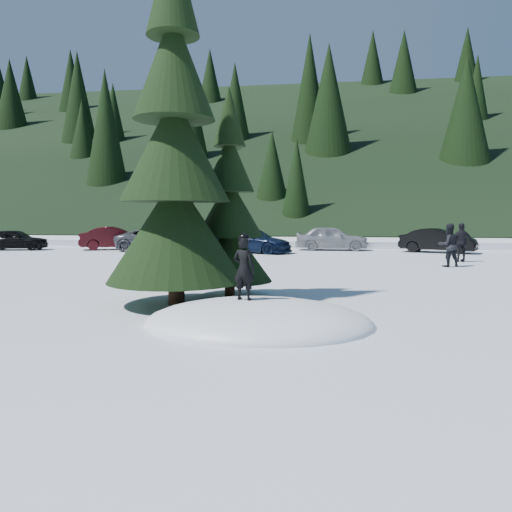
# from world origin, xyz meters

# --- Properties ---
(ground) EXTENTS (200.00, 200.00, 0.00)m
(ground) POSITION_xyz_m (0.00, 0.00, 0.00)
(ground) COLOR white
(ground) RESTS_ON ground
(snow_mound) EXTENTS (4.48, 3.52, 0.96)m
(snow_mound) POSITION_xyz_m (0.00, 0.00, 0.00)
(snow_mound) COLOR white
(snow_mound) RESTS_ON ground
(forest_hillside) EXTENTS (200.00, 60.00, 25.00)m
(forest_hillside) POSITION_xyz_m (0.00, 54.00, 12.50)
(forest_hillside) COLOR black
(forest_hillside) RESTS_ON ground
(spruce_tall) EXTENTS (3.20, 3.20, 8.60)m
(spruce_tall) POSITION_xyz_m (-2.20, 1.80, 3.32)
(spruce_tall) COLOR black
(spruce_tall) RESTS_ON ground
(spruce_short) EXTENTS (2.20, 2.20, 5.37)m
(spruce_short) POSITION_xyz_m (-1.20, 3.20, 2.10)
(spruce_short) COLOR black
(spruce_short) RESTS_ON ground
(child_skier) EXTENTS (0.51, 0.41, 1.21)m
(child_skier) POSITION_xyz_m (-0.28, -0.02, 1.09)
(child_skier) COLOR black
(child_skier) RESTS_ON snow_mound
(adult_0) EXTENTS (1.02, 0.89, 1.77)m
(adult_0) POSITION_xyz_m (6.17, 11.79, 0.88)
(adult_0) COLOR black
(adult_0) RESTS_ON ground
(adult_1) EXTENTS (1.09, 0.60, 1.76)m
(adult_1) POSITION_xyz_m (7.26, 14.07, 0.88)
(adult_1) COLOR black
(adult_1) RESTS_ON ground
(car_0) EXTENTS (3.96, 2.26, 1.27)m
(car_0) POSITION_xyz_m (-17.43, 18.26, 0.63)
(car_0) COLOR black
(car_0) RESTS_ON ground
(car_1) EXTENTS (4.48, 3.13, 1.40)m
(car_1) POSITION_xyz_m (-11.59, 19.52, 0.70)
(car_1) COLOR black
(car_1) RESTS_ON ground
(car_2) EXTENTS (5.03, 2.70, 1.34)m
(car_2) POSITION_xyz_m (-8.57, 18.63, 0.67)
(car_2) COLOR #4D5054
(car_2) RESTS_ON ground
(car_3) EXTENTS (4.90, 3.50, 1.32)m
(car_3) POSITION_xyz_m (-2.85, 18.18, 0.66)
(car_3) COLOR black
(car_3) RESTS_ON ground
(car_4) EXTENTS (4.34, 1.80, 1.47)m
(car_4) POSITION_xyz_m (1.53, 20.85, 0.74)
(car_4) COLOR gray
(car_4) RESTS_ON ground
(car_5) EXTENTS (4.36, 2.89, 1.36)m
(car_5) POSITION_xyz_m (7.43, 19.75, 0.68)
(car_5) COLOR black
(car_5) RESTS_ON ground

